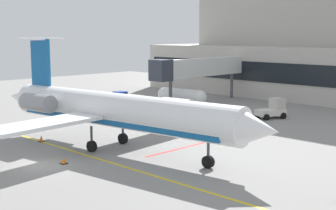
{
  "coord_description": "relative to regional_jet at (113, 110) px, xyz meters",
  "views": [
    {
      "loc": [
        29.93,
        -17.08,
        9.39
      ],
      "look_at": [
        0.11,
        12.87,
        3.0
      ],
      "focal_mm": 51.18,
      "sensor_mm": 36.0,
      "label": 1
    }
  ],
  "objects": [
    {
      "name": "baggage_tug",
      "position": [
        1.44,
        21.4,
        -2.22
      ],
      "size": [
        2.89,
        3.59,
        2.23
      ],
      "color": "silver",
      "rests_on": "ground"
    },
    {
      "name": "terminal_building",
      "position": [
        -5.15,
        42.29,
        5.05
      ],
      "size": [
        57.08,
        16.57,
        21.19
      ],
      "color": "#B7B2A8",
      "rests_on": "ground"
    },
    {
      "name": "jet_bridge_east",
      "position": [
        -12.17,
        24.05,
        1.52
      ],
      "size": [
        2.4,
        16.87,
        6.12
      ],
      "color": "silver",
      "rests_on": "ground"
    },
    {
      "name": "regional_jet",
      "position": [
        0.0,
        0.0,
        0.0
      ],
      "size": [
        28.57,
        20.96,
        8.93
      ],
      "color": "white",
      "rests_on": "ground"
    },
    {
      "name": "safety_cone_alpha",
      "position": [
        1.06,
        -5.4,
        -2.96
      ],
      "size": [
        0.47,
        0.47,
        0.55
      ],
      "color": "orange",
      "rests_on": "ground"
    },
    {
      "name": "safety_cone_delta",
      "position": [
        -8.82,
        6.34,
        -2.96
      ],
      "size": [
        0.47,
        0.47,
        0.55
      ],
      "color": "orange",
      "rests_on": "ground"
    },
    {
      "name": "pushback_tractor",
      "position": [
        -14.93,
        12.53,
        -2.2
      ],
      "size": [
        1.88,
        3.37,
        2.3
      ],
      "color": "#19389E",
      "rests_on": "ground"
    },
    {
      "name": "safety_cone_bravo",
      "position": [
        -3.97,
        10.03,
        -2.96
      ],
      "size": [
        0.47,
        0.47,
        0.55
      ],
      "color": "orange",
      "rests_on": "ground"
    },
    {
      "name": "safety_cone_charlie",
      "position": [
        -6.48,
        -2.81,
        -2.96
      ],
      "size": [
        0.47,
        0.47,
        0.55
      ],
      "color": "orange",
      "rests_on": "ground"
    },
    {
      "name": "fuel_tank",
      "position": [
        -12.13,
        21.08,
        -1.95
      ],
      "size": [
        7.52,
        2.48,
        2.23
      ],
      "color": "white",
      "rests_on": "ground"
    },
    {
      "name": "ground",
      "position": [
        0.19,
        -6.8,
        -3.26
      ],
      "size": [
        120.0,
        120.0,
        0.11
      ],
      "color": "gray"
    }
  ]
}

